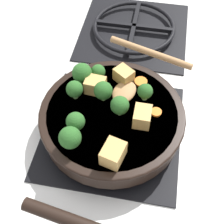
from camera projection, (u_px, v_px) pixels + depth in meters
The scene contains 19 objects.
ground_plane at pixel (112, 131), 0.72m from camera, with size 2.40×2.40×0.00m, color silver.
front_burner_grate at pixel (112, 129), 0.71m from camera, with size 0.31×0.31×0.03m.
rear_burner_grate at pixel (134, 29), 0.92m from camera, with size 0.31×0.31×0.03m.
skillet_pan at pixel (112, 119), 0.67m from camera, with size 0.31×0.41×0.05m.
wooden_spoon at pixel (139, 69), 0.72m from camera, with size 0.21×0.21×0.02m.
tofu_cube_center_large at pixel (95, 85), 0.68m from camera, with size 0.04×0.03×0.03m, color tan.
tofu_cube_near_handle at pixel (142, 117), 0.63m from camera, with size 0.04×0.03×0.03m, color tan.
tofu_cube_east_chunk at pixel (113, 154), 0.58m from camera, with size 0.05×0.04×0.04m, color tan.
tofu_cube_west_chunk at pixel (124, 75), 0.70m from camera, with size 0.04×0.03×0.03m, color tan.
broccoli_floret_near_spoon at pixel (76, 122), 0.61m from camera, with size 0.04×0.04×0.05m.
broccoli_floret_center_top at pixel (145, 91), 0.66m from camera, with size 0.03×0.03×0.04m.
broccoli_floret_east_rim at pixel (98, 72), 0.69m from camera, with size 0.03×0.03×0.04m.
broccoli_floret_west_rim at pixel (120, 106), 0.63m from camera, with size 0.04×0.04×0.05m.
broccoli_floret_north_edge at pixel (70, 138), 0.59m from camera, with size 0.04×0.04×0.05m.
broccoli_floret_south_cluster at pixel (82, 73), 0.68m from camera, with size 0.04×0.04×0.05m.
broccoli_floret_mid_floret at pixel (103, 91), 0.66m from camera, with size 0.04×0.04×0.05m.
broccoli_floret_small_inner at pixel (75, 89), 0.66m from camera, with size 0.04×0.04×0.04m.
carrot_slice_orange_thin at pixel (156, 112), 0.65m from camera, with size 0.02×0.02×0.01m, color orange.
carrot_slice_near_center at pixel (141, 82), 0.70m from camera, with size 0.03×0.03×0.01m, color orange.
Camera 1 is at (0.07, -0.39, 0.60)m, focal length 50.00 mm.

